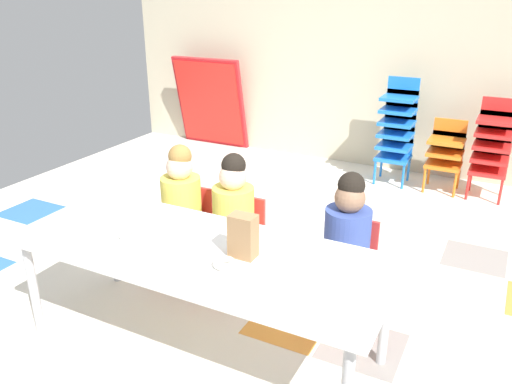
{
  "coord_description": "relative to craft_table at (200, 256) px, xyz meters",
  "views": [
    {
      "loc": [
        1.44,
        -2.78,
        1.85
      ],
      "look_at": [
        0.32,
        -0.61,
        0.87
      ],
      "focal_mm": 35.99,
      "sensor_mm": 36.0,
      "label": 1
    }
  ],
  "objects": [
    {
      "name": "paper_plate_center_table",
      "position": [
        -0.58,
        0.07,
        0.05
      ],
      "size": [
        0.18,
        0.18,
        0.01
      ],
      "primitive_type": "cylinder",
      "color": "white",
      "rests_on": "craft_table"
    },
    {
      "name": "donut_powdered_loose",
      "position": [
        0.21,
        -0.1,
        0.06
      ],
      "size": [
        0.11,
        0.11,
        0.03
      ],
      "primitive_type": "torus",
      "color": "white",
      "rests_on": "craft_table"
    },
    {
      "name": "seated_child_middle_seat",
      "position": [
        -0.15,
        0.61,
        -0.02
      ],
      "size": [
        0.32,
        0.31,
        0.92
      ],
      "color": "red",
      "rests_on": "ground_plane"
    },
    {
      "name": "seated_child_far_right",
      "position": [
        0.59,
        0.61,
        -0.02
      ],
      "size": [
        0.34,
        0.34,
        0.92
      ],
      "color": "red",
      "rests_on": "ground_plane"
    },
    {
      "name": "folded_activity_table",
      "position": [
        -2.02,
        3.32,
        -0.03
      ],
      "size": [
        0.9,
        0.29,
        1.09
      ],
      "color": "red",
      "rests_on": "ground_plane"
    },
    {
      "name": "seated_child_near_camera",
      "position": [
        -0.54,
        0.61,
        -0.02
      ],
      "size": [
        0.34,
        0.34,
        0.92
      ],
      "color": "red",
      "rests_on": "ground_plane"
    },
    {
      "name": "kid_chair_orange_stack",
      "position": [
        0.78,
        3.08,
        -0.18
      ],
      "size": [
        0.32,
        0.3,
        0.68
      ],
      "color": "orange",
      "rests_on": "ground_plane"
    },
    {
      "name": "donut_powdered_on_plate",
      "position": [
        -0.39,
        -0.09,
        0.07
      ],
      "size": [
        0.1,
        0.1,
        0.03
      ],
      "primitive_type": "torus",
      "color": "white",
      "rests_on": "craft_table"
    },
    {
      "name": "paper_bag_brown",
      "position": [
        0.24,
        0.02,
        0.16
      ],
      "size": [
        0.13,
        0.09,
        0.22
      ],
      "primitive_type": "cube",
      "color": "#9E754C",
      "rests_on": "craft_table"
    },
    {
      "name": "kid_chair_blue_stack",
      "position": [
        0.3,
        3.08,
        0.01
      ],
      "size": [
        0.32,
        0.3,
        1.04
      ],
      "color": "blue",
      "rests_on": "ground_plane"
    },
    {
      "name": "craft_table",
      "position": [
        0.0,
        0.0,
        0.0
      ],
      "size": [
        1.96,
        0.77,
        0.62
      ],
      "color": "white",
      "rests_on": "ground_plane"
    },
    {
      "name": "kid_chair_red_stack",
      "position": [
        1.17,
        3.08,
        -0.05
      ],
      "size": [
        0.32,
        0.3,
        0.92
      ],
      "color": "red",
      "rests_on": "ground_plane"
    },
    {
      "name": "paper_plate_near_edge",
      "position": [
        -0.39,
        -0.09,
        0.05
      ],
      "size": [
        0.18,
        0.18,
        0.01
      ],
      "primitive_type": "cylinder",
      "color": "white",
      "rests_on": "craft_table"
    },
    {
      "name": "ground_plane",
      "position": [
        -0.13,
        0.86,
        -0.58
      ],
      "size": [
        5.88,
        5.33,
        0.02
      ],
      "color": "silver"
    },
    {
      "name": "back_wall",
      "position": [
        -0.13,
        3.52,
        0.68
      ],
      "size": [
        5.88,
        0.1,
        2.51
      ],
      "primitive_type": "cube",
      "color": "beige",
      "rests_on": "ground_plane"
    }
  ]
}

